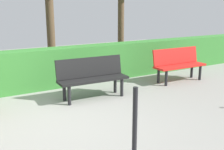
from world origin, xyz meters
The scene contains 5 objects.
ground_plane centered at (0.00, 0.00, 0.00)m, with size 18.00×18.00×0.00m, color gray.
bench_red centered at (-3.78, -0.87, 0.48)m, with size 1.48×0.49×0.86m.
bench_black centered at (-1.21, -0.79, 0.48)m, with size 1.53×0.52×0.86m.
hedge_row centered at (-1.20, -2.04, 0.47)m, with size 14.00×0.52×0.94m, color #387F33.
railing_post_mid centered at (-0.46, 1.82, 0.50)m, with size 0.06×0.06×1.00m, color black.
Camera 1 is at (1.36, 4.32, 1.90)m, focal length 44.34 mm.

